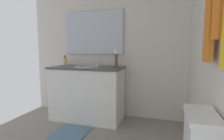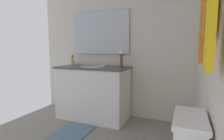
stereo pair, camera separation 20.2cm
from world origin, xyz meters
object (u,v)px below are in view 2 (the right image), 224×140
object	(u,v)px
soap_bottle	(73,61)
candle_holder_tall	(121,58)
mirror	(100,33)
vanity_cabinet	(93,92)
sink_basin	(93,69)
towel_center	(207,5)
bath_mat	(72,133)
towel_near_vanity	(203,24)
towel_near_corner	(211,12)

from	to	relation	value
soap_bottle	candle_holder_tall	bearing A→B (deg)	91.30
mirror	soap_bottle	xyz separation A→B (m)	(0.22, -0.44, -0.49)
vanity_cabinet	mirror	size ratio (longest dim) A/B	1.11
sink_basin	towel_center	distance (m)	2.15
vanity_cabinet	towel_center	bearing A→B (deg)	46.27
sink_basin	bath_mat	size ratio (longest dim) A/B	0.67
towel_near_vanity	soap_bottle	bearing A→B (deg)	-123.08
candle_holder_tall	bath_mat	xyz separation A→B (m)	(0.70, -0.47, -1.00)
towel_center	towel_near_corner	xyz separation A→B (m)	(0.23, 0.00, -0.08)
mirror	towel_center	distance (m)	2.28
mirror	candle_holder_tall	bearing A→B (deg)	66.73
vanity_cabinet	towel_center	size ratio (longest dim) A/B	3.21
towel_near_vanity	towel_near_corner	xyz separation A→B (m)	(0.47, 0.00, -0.00)
sink_basin	mirror	bearing A→B (deg)	-179.80
candle_holder_tall	soap_bottle	bearing A→B (deg)	-88.70
sink_basin	towel_center	size ratio (longest dim) A/B	1.10
soap_bottle	towel_near_vanity	xyz separation A→B (m)	(1.26, 1.93, 0.37)
soap_bottle	bath_mat	bearing A→B (deg)	32.47
mirror	towel_near_vanity	size ratio (longest dim) A/B	2.04
sink_basin	bath_mat	world-z (taller)	sink_basin
bath_mat	mirror	bearing A→B (deg)	180.00
sink_basin	candle_holder_tall	distance (m)	0.51
sink_basin	mirror	size ratio (longest dim) A/B	0.38
soap_bottle	towel_near_corner	world-z (taller)	towel_near_corner
mirror	towel_near_corner	xyz separation A→B (m)	(1.95, 1.50, -0.12)
mirror	towel_near_vanity	xyz separation A→B (m)	(1.48, 1.50, -0.12)
candle_holder_tall	towel_center	size ratio (longest dim) A/B	0.76
vanity_cabinet	towel_near_vanity	distance (m)	2.11
mirror	bath_mat	distance (m)	1.69
sink_basin	bath_mat	xyz separation A→B (m)	(0.62, -0.00, -0.82)
candle_holder_tall	towel_center	world-z (taller)	towel_center
sink_basin	vanity_cabinet	bearing A→B (deg)	-90.00
vanity_cabinet	towel_near_corner	distance (m)	2.41
sink_basin	towel_near_vanity	xyz separation A→B (m)	(1.20, 1.50, 0.49)
mirror	soap_bottle	size ratio (longest dim) A/B	5.85
candle_holder_tall	towel_near_vanity	world-z (taller)	towel_near_vanity
soap_bottle	towel_near_vanity	distance (m)	2.34
towel_near_vanity	bath_mat	distance (m)	2.07
candle_holder_tall	bath_mat	bearing A→B (deg)	-33.45
soap_bottle	towel_center	bearing A→B (deg)	52.34
vanity_cabinet	mirror	xyz separation A→B (m)	(-0.28, 0.00, 1.00)
vanity_cabinet	sink_basin	size ratio (longest dim) A/B	2.91
soap_bottle	bath_mat	world-z (taller)	soap_bottle
mirror	soap_bottle	bearing A→B (deg)	-63.12
sink_basin	soap_bottle	xyz separation A→B (m)	(-0.06, -0.44, 0.11)
sink_basin	towel_near_corner	size ratio (longest dim) A/B	0.77
candle_holder_tall	soap_bottle	distance (m)	0.90
towel_center	bath_mat	distance (m)	2.19
mirror	towel_near_vanity	bearing A→B (deg)	45.35
mirror	towel_near_corner	world-z (taller)	mirror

